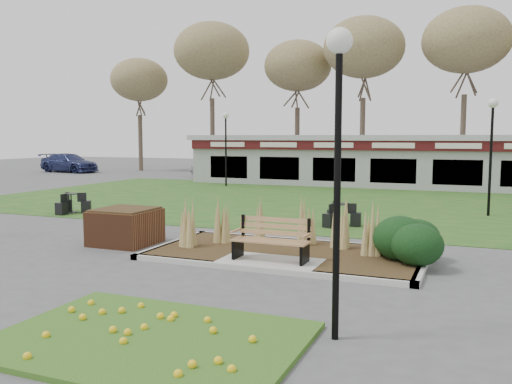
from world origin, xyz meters
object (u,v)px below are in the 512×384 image
at_px(park_bench, 272,239).
at_px(food_pavilion, 397,161).
at_px(bistro_set_a, 71,206).
at_px(car_silver, 223,167).
at_px(bistro_set_c, 339,218).
at_px(lamp_post_near_left, 338,115).
at_px(brick_planter, 125,226).
at_px(lamp_post_far_left, 226,133).
at_px(car_blue, 69,163).
at_px(lamp_post_far_right, 492,131).
at_px(car_black, 242,169).

distance_m(park_bench, food_pavilion, 19.73).
xyz_separation_m(bistro_set_a, car_silver, (-2.49, 17.98, 0.47)).
bearing_deg(bistro_set_c, lamp_post_near_left, -76.86).
distance_m(brick_planter, lamp_post_far_left, 16.86).
bearing_deg(car_blue, food_pavilion, -90.62).
relative_size(brick_planter, food_pavilion, 0.06).
relative_size(park_bench, brick_planter, 1.13).
bearing_deg(lamp_post_far_right, brick_planter, -134.71).
distance_m(park_bench, car_blue, 34.42).
distance_m(food_pavilion, car_black, 9.89).
relative_size(park_bench, food_pavilion, 0.07).
relative_size(lamp_post_near_left, lamp_post_far_right, 1.03).
bearing_deg(car_black, car_blue, 98.46).
distance_m(park_bench, lamp_post_far_left, 19.20).
height_order(lamp_post_far_right, car_silver, lamp_post_far_right).
bearing_deg(park_bench, car_black, 115.29).
bearing_deg(lamp_post_far_right, car_black, 142.62).
bearing_deg(lamp_post_far_right, bistro_set_a, -160.49).
bearing_deg(bistro_set_a, brick_planter, -37.20).
xyz_separation_m(brick_planter, car_blue, (-21.26, 22.19, 0.26)).
height_order(lamp_post_far_left, car_blue, lamp_post_far_left).
bearing_deg(lamp_post_far_left, food_pavilion, 18.11).
relative_size(lamp_post_near_left, car_black, 0.95).
height_order(bistro_set_c, car_silver, car_silver).
bearing_deg(car_blue, car_black, -91.32).
distance_m(lamp_post_near_left, bistro_set_a, 14.99).
bearing_deg(bistro_set_a, bistro_set_c, 5.44).
xyz_separation_m(lamp_post_far_left, car_blue, (-16.60, 6.19, -2.30)).
xyz_separation_m(brick_planter, food_pavilion, (4.40, 18.96, 1.00)).
bearing_deg(lamp_post_far_right, bistro_set_c, -137.02).
relative_size(bistro_set_a, car_black, 0.30).
distance_m(brick_planter, lamp_post_far_right, 12.97).
relative_size(bistro_set_a, bistro_set_c, 1.03).
distance_m(bistro_set_c, car_black, 18.06).
height_order(lamp_post_far_left, car_black, lamp_post_far_left).
height_order(bistro_set_a, bistro_set_c, bistro_set_a).
bearing_deg(car_blue, bistro_set_a, -132.13).
bearing_deg(car_silver, bistro_set_c, -151.90).
height_order(park_bench, car_black, car_black).
xyz_separation_m(bistro_set_c, car_blue, (-25.80, 17.25, 0.48)).
bearing_deg(park_bench, food_pavilion, 90.00).
xyz_separation_m(car_black, car_blue, (-15.85, 2.19, -0.01)).
relative_size(food_pavilion, lamp_post_far_left, 5.91).
distance_m(food_pavilion, lamp_post_near_left, 23.64).
bearing_deg(park_bench, lamp_post_far_right, 65.09).
relative_size(bistro_set_c, car_blue, 0.26).
distance_m(brick_planter, food_pavilion, 19.49).
height_order(park_bench, car_silver, car_silver).
relative_size(food_pavilion, lamp_post_far_right, 5.92).
relative_size(food_pavilion, bistro_set_a, 18.17).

